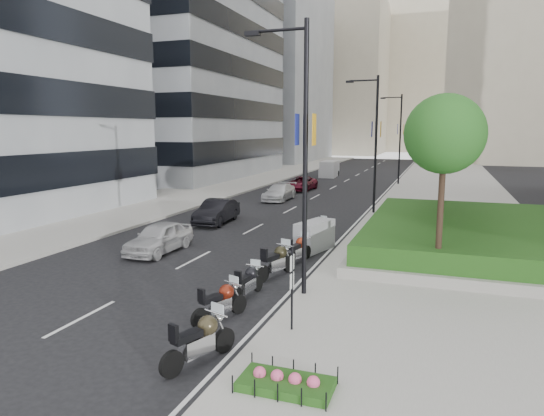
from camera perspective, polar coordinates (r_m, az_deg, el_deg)
The scene contains 33 objects.
ground at distance 17.42m, azimuth -11.12°, elevation -9.72°, with size 160.00×160.00×0.00m, color black.
sidewalk_right at distance 44.47m, azimuth 19.97°, elevation 1.56°, with size 10.00×100.00×0.15m, color #9E9B93.
sidewalk_left at distance 48.97m, azimuth -5.41°, elevation 2.74°, with size 8.00×100.00×0.15m, color #9E9B93.
lane_edge at distance 44.74m, azimuth 13.17°, elevation 1.82°, with size 0.12×100.00×0.01m, color silver.
lane_centre at distance 45.59m, azimuth 6.66°, elevation 2.14°, with size 0.12×100.00×0.01m, color silver.
building_grey_mid at distance 63.09m, azimuth -13.12°, elevation 22.22°, with size 22.00×26.00×40.00m, color gray.
building_grey_far at distance 90.67m, azimuth -1.69°, elevation 15.21°, with size 22.00×26.00×30.00m, color gray.
building_cream_right at distance 95.89m, azimuth 28.54°, elevation 15.61°, with size 28.00×24.00×36.00m, color #B7AD93.
building_cream_left at distance 117.71m, azimuth 6.61°, elevation 14.77°, with size 26.00×24.00×34.00m, color #B7AD93.
building_cream_centre at distance 134.95m, azimuth 17.20°, elevation 14.57°, with size 30.00×24.00×38.00m, color #B7AD93.
planter at distance 24.74m, azimuth 22.51°, elevation -3.74°, with size 10.00×14.00×0.40m, color gray.
hedge at distance 24.61m, azimuth 22.60°, elevation -2.38°, with size 9.40×13.40×0.80m, color #1D4112.
flower_bed at distance 10.98m, azimuth 1.65°, elevation -20.00°, with size 2.00×1.00×0.20m, color #1D4112.
tree_0 at distance 18.12m, azimuth 19.66°, elevation 8.13°, with size 2.80×2.80×6.30m.
tree_1 at distance 22.12m, azimuth 19.67°, elevation 8.24°, with size 2.80×2.80×6.30m.
tree_2 at distance 26.12m, azimuth 19.68°, elevation 8.32°, with size 2.80×2.80×6.30m.
tree_3 at distance 30.12m, azimuth 19.69°, elevation 8.37°, with size 2.80×2.80×6.30m.
lamp_post_0 at distance 15.75m, azimuth 3.40°, elevation 7.25°, with size 2.34×0.45×9.00m.
lamp_post_1 at distance 32.42m, azimuth 11.87°, elevation 8.10°, with size 2.34×0.45×9.00m.
lamp_post_2 at distance 50.32m, azimuth 14.67°, elevation 8.35°, with size 2.34×0.45×9.00m.
parking_sign at distance 13.34m, azimuth 2.37°, elevation -8.91°, with size 0.06×0.32×2.50m.
motorcycle_0 at distance 12.19m, azimuth -8.43°, elevation -15.06°, with size 1.03×2.21×1.15m.
motorcycle_1 at distance 14.66m, azimuth -6.04°, elevation -10.95°, with size 1.00×2.01×1.06m.
motorcycle_2 at distance 16.50m, azimuth -2.79°, elevation -8.67°, with size 0.68×2.02×1.01m.
motorcycle_3 at distance 18.66m, azimuth 0.57°, elevation -6.24°, with size 0.96×2.28×1.17m.
motorcycle_4 at distance 20.61m, azimuth 3.13°, elevation -4.92°, with size 0.76×2.11×1.06m.
motorcycle_5 at distance 22.65m, azimuth 5.02°, elevation -3.31°, with size 1.52×2.46×1.39m.
motorcycle_6 at distance 24.86m, azimuth 5.41°, elevation -2.55°, with size 0.93×1.93×1.01m.
car_a at distance 22.89m, azimuth -13.13°, elevation -3.39°, with size 1.64×4.09×1.39m, color #B8B8BA.
car_b at distance 29.34m, azimuth -6.53°, elevation -0.41°, with size 1.51×4.33×1.43m, color black.
car_c at distance 38.63m, azimuth 0.86°, elevation 1.88°, with size 1.81×4.45×1.29m, color silver.
car_d at distance 44.97m, azimuth 3.43°, elevation 2.90°, with size 2.11×4.58×1.27m, color #5E0B1E.
delivery_van at distance 58.08m, azimuth 6.76°, elevation 4.52°, with size 1.92×4.53×1.86m.
Camera 1 is at (8.51, -14.12, 5.62)m, focal length 32.00 mm.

